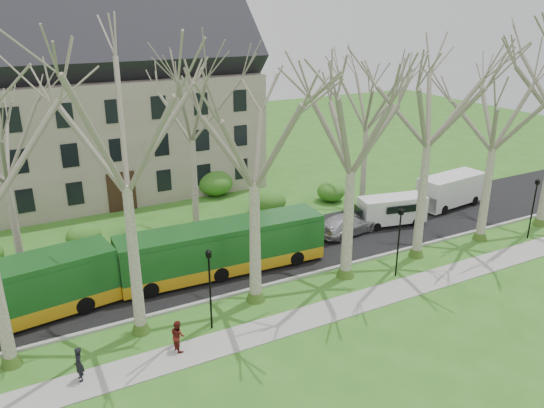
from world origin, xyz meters
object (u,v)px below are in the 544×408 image
at_px(sedan, 347,224).
at_px(pedestrian_a, 79,364).
at_px(bus_follow, 223,248).
at_px(pedestrian_b, 178,335).
at_px(van_a, 392,211).
at_px(van_b, 451,191).

relative_size(sedan, pedestrian_a, 3.08).
distance_m(sedan, pedestrian_a, 21.11).
bearing_deg(sedan, bus_follow, 87.49).
bearing_deg(bus_follow, sedan, 9.24).
relative_size(sedan, pedestrian_b, 3.17).
relative_size(bus_follow, sedan, 2.56).
xyz_separation_m(bus_follow, pedestrian_b, (-5.05, -6.39, -0.80)).
relative_size(bus_follow, pedestrian_b, 8.12).
height_order(sedan, pedestrian_a, pedestrian_a).
distance_m(pedestrian_a, pedestrian_b, 4.49).
xyz_separation_m(bus_follow, van_a, (14.05, 1.09, -0.50)).
xyz_separation_m(sedan, van_b, (10.74, 0.74, 0.58)).
bearing_deg(van_b, pedestrian_a, -170.68).
distance_m(bus_follow, pedestrian_a, 11.56).
xyz_separation_m(bus_follow, van_b, (20.87, 1.94, -0.28)).
height_order(van_b, pedestrian_a, van_b).
relative_size(van_b, pedestrian_b, 3.83).
xyz_separation_m(van_b, pedestrian_b, (-25.92, -8.34, -0.52)).
bearing_deg(van_b, sedan, 177.78).
xyz_separation_m(sedan, pedestrian_a, (-19.66, -7.69, 0.09)).
height_order(sedan, van_b, van_b).
height_order(van_b, pedestrian_b, van_b).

